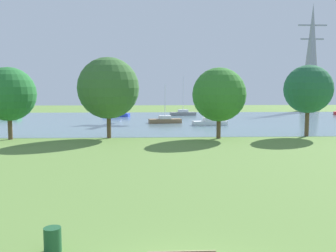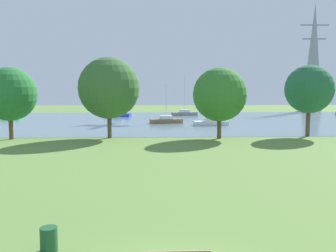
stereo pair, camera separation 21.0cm
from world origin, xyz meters
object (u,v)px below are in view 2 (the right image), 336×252
object	(u,v)px
tree_east_near	(10,94)
tree_east_far	(309,89)
sailboat_blue	(118,114)
sailboat_white	(211,122)
electricity_pylon	(313,58)
sailboat_brown	(166,120)
sailboat_green	(8,116)
tree_west_near	(220,95)
sailboat_gray	(185,113)
tree_mid_shore	(109,88)
litter_bin	(49,239)

from	to	relation	value
tree_east_near	tree_east_far	size ratio (longest dim) A/B	0.95
sailboat_blue	sailboat_white	bearing A→B (deg)	-48.65
sailboat_blue	electricity_pylon	bearing A→B (deg)	19.48
tree_east_far	sailboat_brown	bearing A→B (deg)	133.47
sailboat_blue	sailboat_white	world-z (taller)	sailboat_blue
sailboat_blue	sailboat_green	distance (m)	18.61
sailboat_blue	sailboat_green	xyz separation A→B (m)	(-18.30, -3.37, 0.02)
electricity_pylon	sailboat_white	bearing A→B (deg)	-131.32
sailboat_brown	tree_west_near	bearing A→B (deg)	-73.86
sailboat_white	tree_west_near	world-z (taller)	tree_west_near
sailboat_white	electricity_pylon	size ratio (longest dim) A/B	0.22
sailboat_white	tree_east_far	xyz separation A→B (m)	(8.71, -11.96, 4.64)
sailboat_gray	tree_east_far	size ratio (longest dim) A/B	0.97
sailboat_brown	tree_east_far	distance (m)	22.05
tree_mid_shore	electricity_pylon	size ratio (longest dim) A/B	0.35
sailboat_white	tree_west_near	size ratio (longest dim) A/B	0.73
litter_bin	sailboat_green	xyz separation A→B (m)	(-21.42, 53.05, 0.07)
sailboat_brown	tree_mid_shore	bearing A→B (deg)	-111.77
sailboat_blue	tree_mid_shore	xyz separation A→B (m)	(1.91, -29.02, 4.76)
sailboat_white	electricity_pylon	xyz separation A→B (m)	(27.57, 31.36, 11.41)
sailboat_gray	tree_west_near	size ratio (longest dim) A/B	1.02
tree_east_near	sailboat_white	bearing A→B (deg)	30.18
electricity_pylon	tree_east_far	bearing A→B (deg)	-113.53
tree_west_near	electricity_pylon	world-z (taller)	electricity_pylon
litter_bin	tree_west_near	world-z (taller)	tree_west_near
tree_east_near	tree_mid_shore	distance (m)	9.97
sailboat_brown	sailboat_gray	bearing A→B (deg)	75.33
sailboat_gray	tree_west_near	world-z (taller)	sailboat_gray
sailboat_green	sailboat_brown	distance (m)	28.30
sailboat_green	tree_east_near	world-z (taller)	sailboat_green
sailboat_gray	tree_east_near	distance (m)	38.19
litter_bin	sailboat_brown	world-z (taller)	sailboat_brown
litter_bin	sailboat_blue	xyz separation A→B (m)	(-3.12, 56.42, 0.05)
sailboat_gray	tree_mid_shore	world-z (taller)	tree_mid_shore
sailboat_white	sailboat_gray	distance (m)	19.03
sailboat_white	tree_mid_shore	distance (m)	18.40
electricity_pylon	tree_east_near	bearing A→B (deg)	-138.41
sailboat_green	tree_mid_shore	world-z (taller)	tree_mid_shore
sailboat_blue	tree_east_far	world-z (taller)	tree_east_far
sailboat_blue	sailboat_brown	distance (m)	15.30
sailboat_green	tree_east_near	xyz separation A→B (m)	(10.27, -26.22, 4.13)
sailboat_white	sailboat_gray	xyz separation A→B (m)	(-2.14, 18.91, 0.02)
tree_east_near	tree_east_far	xyz separation A→B (m)	(31.24, 1.15, 0.48)
sailboat_brown	tree_mid_shore	world-z (taller)	tree_mid_shore
sailboat_white	sailboat_brown	size ratio (longest dim) A/B	0.94
sailboat_gray	electricity_pylon	world-z (taller)	electricity_pylon
tree_east_near	tree_east_far	distance (m)	31.27
sailboat_green	litter_bin	bearing A→B (deg)	-68.01
litter_bin	tree_west_near	distance (m)	28.76
litter_bin	tree_east_near	xyz separation A→B (m)	(-11.16, 26.82, 4.20)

